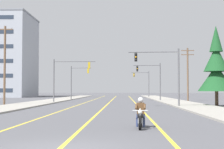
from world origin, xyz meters
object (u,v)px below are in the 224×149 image
traffic_signal_far_right (144,80)px  traffic_signal_mid_right (152,76)px  traffic_signal_near_left (66,73)px  motorcycle_with_rider (141,116)px  traffic_signal_near_right (164,68)px  utility_pole_left_near (5,64)px  utility_pole_right_far (188,73)px  traffic_signal_mid_left (77,78)px  conifer_tree_right_verge_near (216,69)px

traffic_signal_far_right → traffic_signal_mid_right: bearing=-90.1°
traffic_signal_near_left → motorcycle_with_rider: bearing=-75.0°
motorcycle_with_rider → traffic_signal_near_right: bearing=80.4°
utility_pole_left_near → utility_pole_right_far: utility_pole_left_near is taller
traffic_signal_far_right → motorcycle_with_rider: bearing=-93.5°
traffic_signal_mid_right → traffic_signal_mid_left: 14.84m
traffic_signal_near_left → conifer_tree_right_verge_near: 21.34m
traffic_signal_mid_right → conifer_tree_right_verge_near: 19.71m
traffic_signal_near_right → traffic_signal_mid_right: (0.52, 20.75, -0.06)m
motorcycle_with_rider → traffic_signal_mid_left: bearing=101.0°
traffic_signal_near_right → traffic_signal_mid_left: 30.13m
motorcycle_with_rider → utility_pole_right_far: (9.30, 38.84, 3.94)m
traffic_signal_near_right → utility_pole_right_far: 19.00m
traffic_signal_mid_left → utility_pole_right_far: 20.76m
traffic_signal_near_left → utility_pole_left_near: size_ratio=0.66×
utility_pole_right_far → conifer_tree_right_verge_near: (0.20, -16.27, -0.42)m
conifer_tree_right_verge_near → motorcycle_with_rider: bearing=-112.8°
traffic_signal_near_left → utility_pole_left_near: (-6.00, -8.53, 0.74)m
traffic_signal_near_right → traffic_signal_mid_right: 20.75m
traffic_signal_mid_right → utility_pole_right_far: 5.93m
traffic_signal_mid_left → traffic_signal_far_right: size_ratio=1.00×
traffic_signal_near_right → traffic_signal_near_left: size_ratio=1.00×
traffic_signal_mid_left → traffic_signal_mid_right: bearing=-26.1°
traffic_signal_near_left → traffic_signal_mid_right: (12.93, 8.14, -0.09)m
traffic_signal_near_right → traffic_signal_mid_right: bearing=88.6°
utility_pole_left_near → utility_pole_right_far: 27.98m
traffic_signal_mid_right → traffic_signal_near_right: bearing=-91.4°
motorcycle_with_rider → traffic_signal_far_right: bearing=86.5°
traffic_signal_near_right → traffic_signal_far_right: same height
utility_pole_left_near → traffic_signal_mid_left: bearing=76.4°
utility_pole_right_far → utility_pole_left_near: bearing=-150.0°
motorcycle_with_rider → conifer_tree_right_verge_near: bearing=67.2°
conifer_tree_right_verge_near → traffic_signal_far_right: bearing=97.1°
motorcycle_with_rider → traffic_signal_near_left: size_ratio=0.35×
traffic_signal_far_right → utility_pole_left_near: bearing=-114.7°
motorcycle_with_rider → conifer_tree_right_verge_near: size_ratio=0.24×
traffic_signal_mid_right → utility_pole_right_far: bearing=-26.7°
traffic_signal_near_right → utility_pole_right_far: size_ratio=0.74×
traffic_signal_mid_right → utility_pole_right_far: size_ratio=0.74×
utility_pole_left_near → conifer_tree_right_verge_near: size_ratio=1.05×
traffic_signal_near_left → traffic_signal_mid_left: (-0.39, 14.66, -0.14)m
traffic_signal_near_left → utility_pole_right_far: utility_pole_right_far is taller
traffic_signal_near_right → conifer_tree_right_verge_near: bearing=16.8°
traffic_signal_near_left → utility_pole_left_near: 10.45m
traffic_signal_near_left → traffic_signal_mid_right: bearing=32.2°
traffic_signal_near_right → traffic_signal_mid_left: size_ratio=1.00×
utility_pole_left_near → utility_pole_right_far: bearing=30.0°
traffic_signal_near_left → traffic_signal_far_right: size_ratio=1.00×
motorcycle_with_rider → traffic_signal_mid_right: bearing=84.5°
traffic_signal_near_left → utility_pole_right_far: 19.02m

